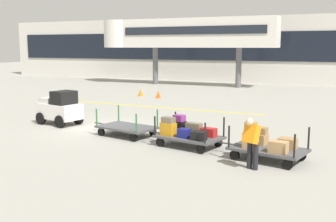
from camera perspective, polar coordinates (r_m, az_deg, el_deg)
name	(u,v)px	position (r m, az deg, el deg)	size (l,w,h in m)	color
ground_plane	(102,128)	(18.33, -9.27, -2.35)	(120.00, 120.00, 0.00)	#9E9B91
apron_lead_line	(136,106)	(24.88, -4.49, 0.76)	(15.81, 0.20, 0.01)	yellow
terminal_building	(244,50)	(42.13, 10.67, 8.46)	(57.06, 2.51, 6.49)	beige
jet_bridge	(178,34)	(37.94, 1.43, 10.77)	(16.78, 3.00, 6.06)	silver
baggage_tug	(60,108)	(19.43, -14.95, 0.36)	(2.28, 1.60, 1.58)	white
baggage_cart_lead	(127,128)	(16.50, -5.79, -2.32)	(3.09, 1.85, 1.10)	#4C4C4F
baggage_cart_middle	(187,132)	(14.70, 2.65, -3.01)	(3.09, 1.85, 1.10)	#4C4C4F
baggage_cart_tail	(267,144)	(13.31, 13.71, -4.56)	(3.09, 1.85, 1.24)	#4C4C4F
baggage_handler	(252,141)	(12.12, 11.65, -4.13)	(0.52, 0.54, 1.56)	black
safety_cone_near	(140,92)	(29.64, -3.88, 2.63)	(0.36, 0.36, 0.55)	orange
safety_cone_far	(158,94)	(28.38, -1.37, 2.36)	(0.36, 0.36, 0.55)	#EA590F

